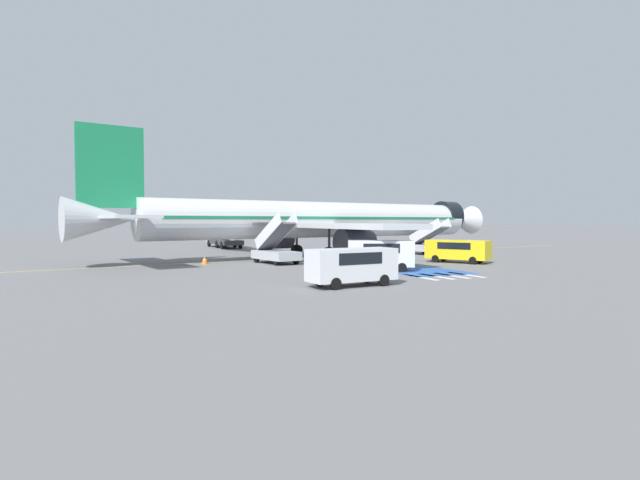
# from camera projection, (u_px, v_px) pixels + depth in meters

# --- Properties ---
(ground_plane) EXTENTS (600.00, 600.00, 0.00)m
(ground_plane) POSITION_uv_depth(u_px,v_px,m) (335.00, 256.00, 50.07)
(ground_plane) COLOR slate
(apron_leadline_yellow) EXTENTS (79.60, 14.89, 0.01)m
(apron_leadline_yellow) POSITION_uv_depth(u_px,v_px,m) (326.00, 256.00, 49.97)
(apron_leadline_yellow) COLOR gold
(apron_leadline_yellow) RESTS_ON ground_plane
(apron_stand_patch_blue) EXTENTS (5.22, 12.55, 0.01)m
(apron_stand_patch_blue) POSITION_uv_depth(u_px,v_px,m) (398.00, 267.00, 38.19)
(apron_stand_patch_blue) COLOR #2856A8
(apron_stand_patch_blue) RESTS_ON ground_plane
(apron_walkway_bar_0) EXTENTS (0.44, 3.60, 0.01)m
(apron_walkway_bar_0) POSITION_uv_depth(u_px,v_px,m) (421.00, 277.00, 31.45)
(apron_walkway_bar_0) COLOR silver
(apron_walkway_bar_0) RESTS_ON ground_plane
(apron_walkway_bar_1) EXTENTS (0.44, 3.60, 0.01)m
(apron_walkway_bar_1) POSITION_uv_depth(u_px,v_px,m) (436.00, 276.00, 31.95)
(apron_walkway_bar_1) COLOR silver
(apron_walkway_bar_1) RESTS_ON ground_plane
(apron_walkway_bar_2) EXTENTS (0.44, 3.60, 0.01)m
(apron_walkway_bar_2) POSITION_uv_depth(u_px,v_px,m) (451.00, 276.00, 32.44)
(apron_walkway_bar_2) COLOR silver
(apron_walkway_bar_2) RESTS_ON ground_plane
(apron_walkway_bar_3) EXTENTS (0.44, 3.60, 0.01)m
(apron_walkway_bar_3) POSITION_uv_depth(u_px,v_px,m) (466.00, 275.00, 32.93)
(apron_walkway_bar_3) COLOR silver
(apron_walkway_bar_3) RESTS_ON ground_plane
(airliner) EXTENTS (45.93, 31.96, 10.87)m
(airliner) POSITION_uv_depth(u_px,v_px,m) (321.00, 220.00, 49.44)
(airliner) COLOR silver
(airliner) RESTS_ON ground_plane
(boarding_stairs_forward) EXTENTS (3.04, 5.49, 3.84)m
(boarding_stairs_forward) POSITION_uv_depth(u_px,v_px,m) (429.00, 246.00, 52.17)
(boarding_stairs_forward) COLOR #ADB2BA
(boarding_stairs_forward) RESTS_ON ground_plane
(boarding_stairs_aft) EXTENTS (3.04, 5.49, 4.27)m
(boarding_stairs_aft) POSITION_uv_depth(u_px,v_px,m) (275.00, 251.00, 41.66)
(boarding_stairs_aft) COLOR #ADB2BA
(boarding_stairs_aft) RESTS_ON ground_plane
(fuel_tanker) EXTENTS (2.98, 9.51, 3.70)m
(fuel_tanker) POSITION_uv_depth(u_px,v_px,m) (225.00, 233.00, 66.21)
(fuel_tanker) COLOR #38383D
(fuel_tanker) RESTS_ON ground_plane
(service_van_0) EXTENTS (4.92, 3.63, 2.16)m
(service_van_0) POSITION_uv_depth(u_px,v_px,m) (380.00, 253.00, 35.56)
(service_van_0) COLOR silver
(service_van_0) RESTS_ON ground_plane
(service_van_1) EXTENTS (4.22, 5.50, 1.92)m
(service_van_1) POSITION_uv_depth(u_px,v_px,m) (458.00, 249.00, 42.38)
(service_van_1) COLOR yellow
(service_van_1) RESTS_ON ground_plane
(service_van_2) EXTENTS (5.08, 2.19, 2.06)m
(service_van_2) POSITION_uv_depth(u_px,v_px,m) (352.00, 264.00, 27.13)
(service_van_2) COLOR silver
(service_van_2) RESTS_ON ground_plane
(baggage_cart) EXTENTS (2.73, 2.99, 0.87)m
(baggage_cart) POSITION_uv_depth(u_px,v_px,m) (347.00, 257.00, 45.88)
(baggage_cart) COLOR gray
(baggage_cart) RESTS_ON ground_plane
(ground_crew_0) EXTENTS (0.26, 0.44, 1.71)m
(ground_crew_0) POSITION_uv_depth(u_px,v_px,m) (372.00, 249.00, 45.11)
(ground_crew_0) COLOR black
(ground_crew_0) RESTS_ON ground_plane
(ground_crew_1) EXTENTS (0.48, 0.44, 1.59)m
(ground_crew_1) POSITION_uv_depth(u_px,v_px,m) (365.00, 248.00, 49.38)
(ground_crew_1) COLOR #2D2D33
(ground_crew_1) RESTS_ON ground_plane
(ground_crew_2) EXTENTS (0.45, 0.48, 1.70)m
(ground_crew_2) POSITION_uv_depth(u_px,v_px,m) (399.00, 248.00, 46.73)
(ground_crew_2) COLOR #2D2D33
(ground_crew_2) RESTS_ON ground_plane
(traffic_cone_0) EXTENTS (0.60, 0.60, 0.66)m
(traffic_cone_0) POSITION_uv_depth(u_px,v_px,m) (205.00, 260.00, 40.98)
(traffic_cone_0) COLOR orange
(traffic_cone_0) RESTS_ON ground_plane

